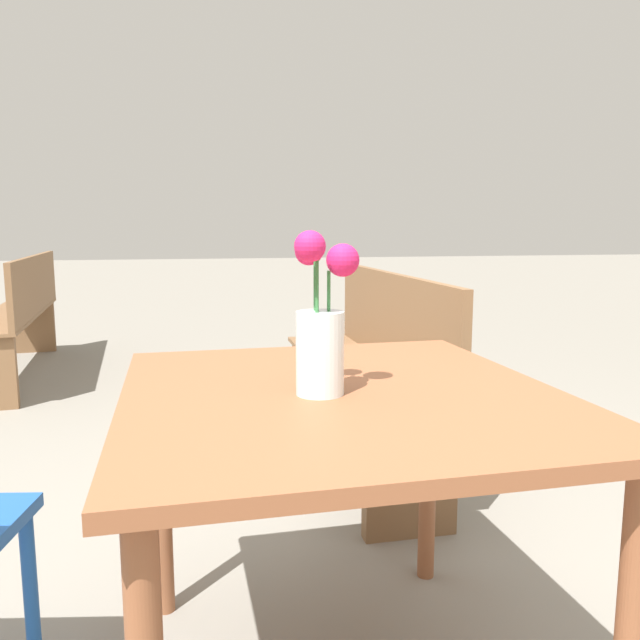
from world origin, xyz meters
TOP-DOWN VIEW (x-y plane):
  - table_front at (0.00, -0.00)m, footprint 0.91×0.98m
  - flower_vase at (-0.05, -0.03)m, footprint 0.14×0.14m
  - bench_near at (0.47, 1.37)m, footprint 0.37×1.50m
  - bench_middle at (-1.46, 3.47)m, footprint 0.51×1.92m

SIDE VIEW (x-z plane):
  - bench_near at x=0.47m, z-range 0.03..0.88m
  - bench_middle at x=-1.46m, z-range 0.05..0.90m
  - table_front at x=0.00m, z-range 0.27..0.98m
  - flower_vase at x=-0.05m, z-range 0.67..1.00m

